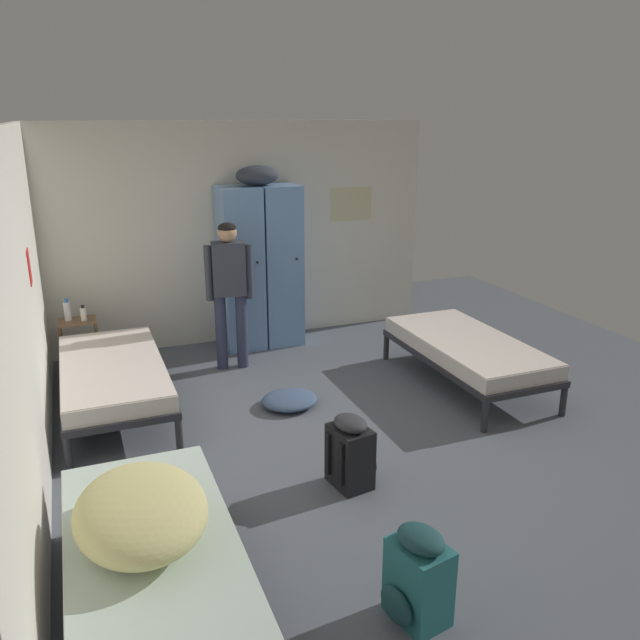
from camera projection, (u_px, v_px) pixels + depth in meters
name	position (u px, v px, depth m)	size (l,w,h in m)	color
ground_plane	(332.00, 435.00, 5.45)	(8.64, 8.64, 0.00)	#565B66
room_backdrop	(154.00, 270.00, 5.74)	(4.55, 5.46, 2.54)	silver
locker_bank	(260.00, 264.00, 7.33)	(0.90, 0.55, 2.07)	#6B93C6
shelf_unit	(79.00, 340.00, 6.69)	(0.38, 0.30, 0.57)	brown
bed_right	(467.00, 349.00, 6.35)	(0.90, 1.90, 0.49)	#28282D
bed_left_front	(154.00, 559.00, 3.36)	(0.90, 1.90, 0.49)	#28282D
bed_left_rear	(113.00, 374.00, 5.75)	(0.90, 1.90, 0.49)	#28282D
bedding_heap	(141.00, 511.00, 3.32)	(0.68, 0.88, 0.31)	#D1C67F
person_traveler	(229.00, 282.00, 6.62)	(0.49, 0.25, 1.56)	#2D334C
water_bottle	(67.00, 311.00, 6.58)	(0.07, 0.07, 0.23)	white
lotion_bottle	(83.00, 314.00, 6.59)	(0.06, 0.06, 0.16)	white
backpack_teal	(417.00, 578.00, 3.40)	(0.38, 0.36, 0.55)	#23666B
backpack_black	(351.00, 453.00, 4.65)	(0.37, 0.35, 0.55)	black
clothes_pile_denim	(290.00, 400.00, 5.97)	(0.53, 0.48, 0.13)	#42567A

